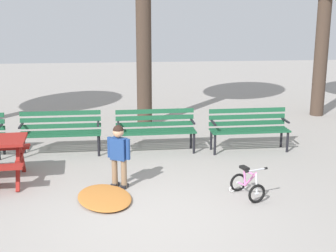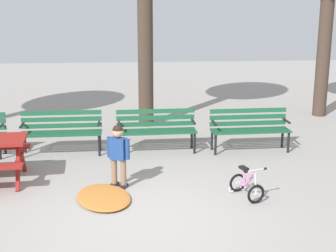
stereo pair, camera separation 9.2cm
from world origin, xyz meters
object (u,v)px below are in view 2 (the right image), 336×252
child_standing (118,151)px  park_bench_right (156,127)px  park_bench_far_right (249,126)px  kids_bicycle (246,185)px  park_bench_left (61,129)px

child_standing → park_bench_right: bearing=69.3°
park_bench_far_right → child_standing: size_ratio=1.52×
park_bench_far_right → kids_bicycle: bearing=-104.7°
child_standing → kids_bicycle: (1.99, -0.59, -0.42)m
child_standing → kids_bicycle: bearing=-16.4°
park_bench_left → park_bench_far_right: 3.80m
child_standing → kids_bicycle: child_standing is taller
park_bench_left → child_standing: (1.17, -1.96, 0.12)m
park_bench_far_right → child_standing: (-2.63, -1.85, 0.12)m
park_bench_left → child_standing: child_standing is taller
park_bench_far_right → park_bench_right: bearing=177.1°
park_bench_left → child_standing: size_ratio=1.51×
park_bench_left → park_bench_right: (1.90, -0.01, 0.00)m
park_bench_right → child_standing: size_ratio=1.52×
park_bench_left → kids_bicycle: (3.16, -2.54, -0.31)m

